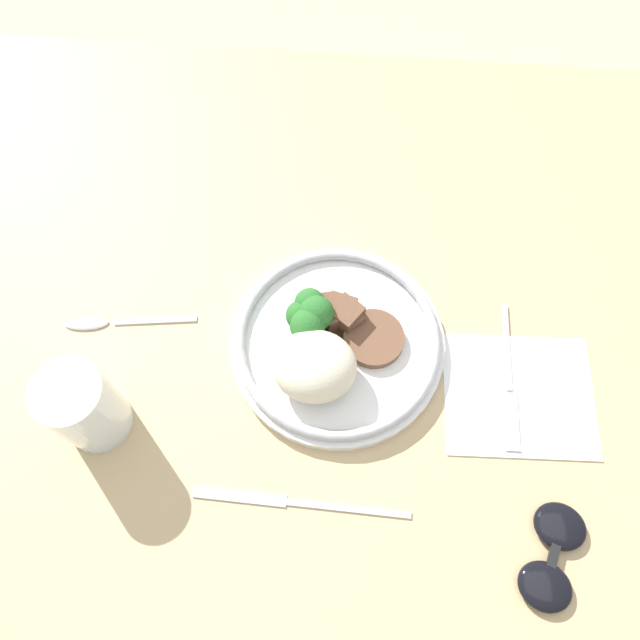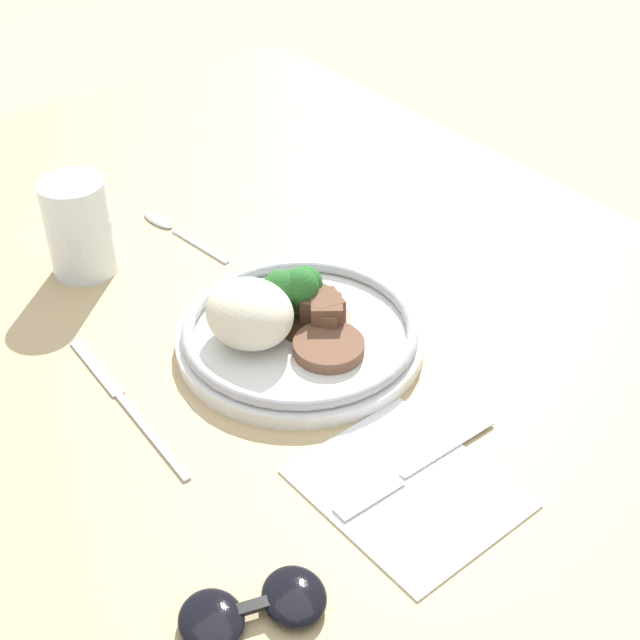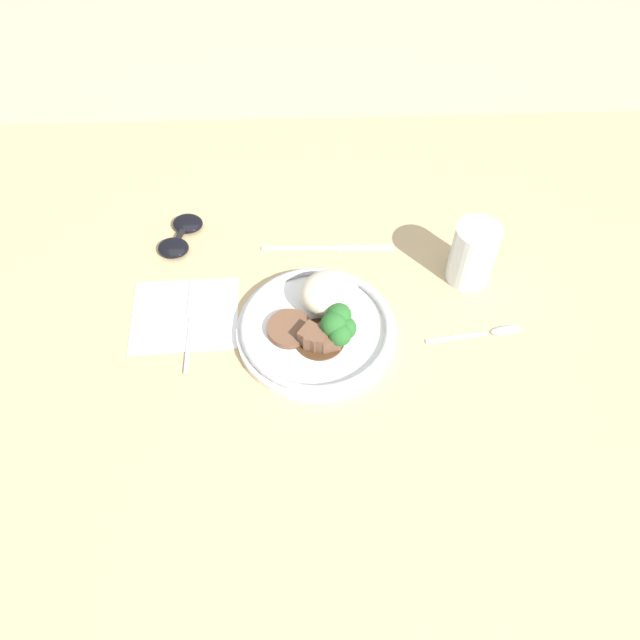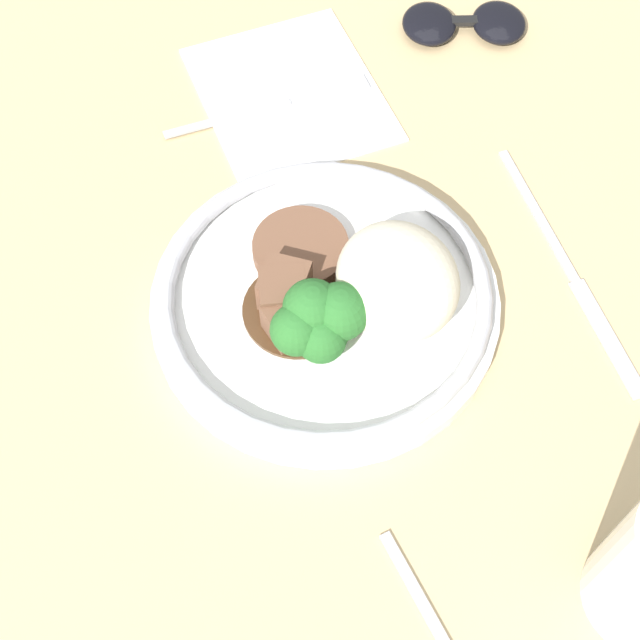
# 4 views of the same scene
# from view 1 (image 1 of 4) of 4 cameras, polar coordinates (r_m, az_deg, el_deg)

# --- Properties ---
(ground_plane) EXTENTS (8.00, 8.00, 0.00)m
(ground_plane) POSITION_cam_1_polar(r_m,az_deg,el_deg) (0.74, 2.30, -6.63)
(ground_plane) COLOR tan
(dining_table) EXTENTS (1.43, 1.01, 0.04)m
(dining_table) POSITION_cam_1_polar(r_m,az_deg,el_deg) (0.72, 2.36, -6.19)
(dining_table) COLOR tan
(dining_table) RESTS_ON ground
(napkin) EXTENTS (0.17, 0.15, 0.00)m
(napkin) POSITION_cam_1_polar(r_m,az_deg,el_deg) (0.73, 17.72, -6.39)
(napkin) COLOR white
(napkin) RESTS_ON dining_table
(plate) EXTENTS (0.24, 0.24, 0.08)m
(plate) POSITION_cam_1_polar(r_m,az_deg,el_deg) (0.70, 1.07, -1.99)
(plate) COLOR white
(plate) RESTS_ON dining_table
(juice_glass) EXTENTS (0.07, 0.07, 0.11)m
(juice_glass) POSITION_cam_1_polar(r_m,az_deg,el_deg) (0.69, -20.69, -7.55)
(juice_glass) COLOR yellow
(juice_glass) RESTS_ON dining_table
(fork) EXTENTS (0.02, 0.17, 0.00)m
(fork) POSITION_cam_1_polar(r_m,az_deg,el_deg) (0.73, 16.93, -6.06)
(fork) COLOR #ADADB2
(fork) RESTS_ON napkin
(knife) EXTENTS (0.23, 0.02, 0.00)m
(knife) POSITION_cam_1_polar(r_m,az_deg,el_deg) (0.67, -2.50, -16.32)
(knife) COLOR #ADADB2
(knife) RESTS_ON dining_table
(spoon) EXTENTS (0.15, 0.03, 0.01)m
(spoon) POSITION_cam_1_polar(r_m,az_deg,el_deg) (0.77, -19.17, -0.24)
(spoon) COLOR #ADADB2
(spoon) RESTS_ON dining_table
(sunglasses) EXTENTS (0.08, 0.12, 0.02)m
(sunglasses) POSITION_cam_1_polar(r_m,az_deg,el_deg) (0.70, 20.49, -19.55)
(sunglasses) COLOR black
(sunglasses) RESTS_ON dining_table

